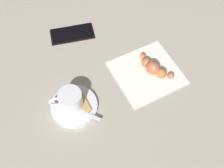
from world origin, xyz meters
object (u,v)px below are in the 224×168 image
Objects in this scene: espresso_cup at (70,99)px; cell_phone at (72,34)px; saucer at (74,106)px; napkin at (147,73)px; teaspoon at (72,107)px; croissant at (154,68)px; sugar_packet at (84,102)px.

espresso_cup reaches higher than cell_phone.
saucer is 0.69× the size of napkin.
teaspoon is at bearing 8.36° from napkin.
croissant is (-0.25, -0.03, 0.01)m from teaspoon.
napkin is (-0.24, -0.03, -0.01)m from teaspoon.
teaspoon is 1.65× the size of sugar_packet.
teaspoon is 0.03m from sugar_packet.
croissant reaches higher than sugar_packet.
cell_phone is at bearing -106.77° from teaspoon.
saucer is at bearing 139.27° from espresso_cup.
cell_phone reaches higher than napkin.
teaspoon is at bearing 87.93° from espresso_cup.
espresso_cup is 0.26m from croissant.
espresso_cup is at bearing -92.07° from teaspoon.
saucer is at bearing -139.55° from teaspoon.
sugar_packet is at bearing 165.61° from espresso_cup.
sugar_packet is 0.34× the size of napkin.
croissant is (-0.22, -0.03, 0.01)m from sugar_packet.
croissant is at bearing 173.09° from napkin.
espresso_cup is at bearing 5.86° from napkin.
espresso_cup reaches higher than teaspoon.
teaspoon is at bearing 88.08° from sugar_packet.
espresso_cup is at bearing 4.98° from croissant.
espresso_cup is 1.41× the size of sugar_packet.
croissant is at bearing 128.47° from cell_phone.
napkin is (-0.23, -0.03, -0.00)m from saucer.
espresso_cup is at bearing 72.64° from cell_phone.
teaspoon is 0.24m from napkin.
sugar_packet is at bearing 9.17° from napkin.
teaspoon reaches higher than cell_phone.
croissant is at bearing -172.69° from teaspoon.
teaspoon reaches higher than napkin.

